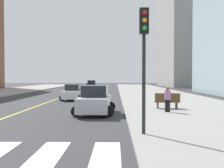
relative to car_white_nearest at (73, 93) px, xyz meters
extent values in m
cube|color=gray|center=(10.18, -3.32, -0.71)|extent=(10.00, 120.00, 0.15)
cube|color=silver|center=(2.48, -19.32, -0.78)|extent=(0.90, 4.00, 0.01)
cube|color=silver|center=(4.28, -19.32, -0.78)|extent=(0.90, 4.00, 0.01)
cube|color=yellow|center=(-2.02, 16.68, -0.78)|extent=(0.16, 80.00, 0.01)
cube|color=gray|center=(27.12, 43.15, 12.93)|extent=(18.00, 24.00, 27.44)
cube|color=silver|center=(0.00, -0.06, -0.17)|extent=(1.78, 3.81, 0.81)
cube|color=#1E2328|center=(0.00, 0.17, 0.56)|extent=(1.48, 1.92, 0.68)
cylinder|color=black|center=(-0.90, -1.21, -0.48)|extent=(0.62, 0.21, 0.61)
cylinder|color=black|center=(0.85, -1.24, -0.48)|extent=(0.62, 0.21, 0.61)
cylinder|color=black|center=(-0.85, 1.13, -0.48)|extent=(0.62, 0.21, 0.61)
cylinder|color=black|center=(0.89, 1.10, -0.48)|extent=(0.62, 0.21, 0.61)
cube|color=black|center=(-0.51, 25.89, -0.11)|extent=(1.89, 4.15, 0.89)
cube|color=#1E2328|center=(-0.51, 26.13, 0.69)|extent=(1.58, 2.08, 0.75)
cylinder|color=black|center=(-1.46, 24.60, -0.45)|extent=(0.67, 0.22, 0.67)
cylinder|color=black|center=(0.45, 24.61, -0.45)|extent=(0.67, 0.22, 0.67)
cylinder|color=black|center=(-1.47, 27.17, -0.45)|extent=(0.67, 0.22, 0.67)
cylinder|color=black|center=(0.44, 27.17, -0.45)|extent=(0.67, 0.22, 0.67)
cube|color=#B7B7BC|center=(3.21, -10.13, -0.10)|extent=(2.02, 4.26, 0.90)
cube|color=#1E2328|center=(3.21, -9.88, 0.71)|extent=(1.66, 2.15, 0.76)
cylinder|color=black|center=(2.20, -11.41, -0.45)|extent=(0.69, 0.24, 0.68)
cylinder|color=black|center=(4.14, -11.46, -0.45)|extent=(0.69, 0.24, 0.68)
cylinder|color=black|center=(2.27, -8.80, -0.45)|extent=(0.69, 0.24, 0.68)
cylinder|color=black|center=(4.21, -8.86, -0.45)|extent=(0.69, 0.24, 0.68)
cylinder|color=black|center=(5.69, -16.53, 1.35)|extent=(0.14, 0.14, 3.97)
cube|color=black|center=(5.69, -16.53, 3.83)|extent=(0.36, 0.28, 1.00)
sphere|color=red|center=(5.69, -16.71, 4.13)|extent=(0.18, 0.18, 0.18)
sphere|color=orange|center=(5.69, -16.71, 3.83)|extent=(0.18, 0.18, 0.18)
sphere|color=green|center=(5.69, -16.71, 3.53)|extent=(0.18, 0.18, 0.18)
cube|color=brown|center=(8.33, -8.29, -0.16)|extent=(1.83, 0.66, 0.08)
cube|color=brown|center=(8.32, -8.53, 0.18)|extent=(1.80, 0.16, 0.60)
cube|color=#2D2D33|center=(7.66, -8.25, -0.42)|extent=(0.13, 0.48, 0.44)
cube|color=#2D2D33|center=(9.01, -8.33, -0.42)|extent=(0.13, 0.48, 0.44)
cylinder|color=black|center=(7.91, -10.16, -0.24)|extent=(0.18, 0.18, 0.81)
cylinder|color=black|center=(8.03, -10.27, -0.24)|extent=(0.18, 0.18, 0.81)
cylinder|color=#99669E|center=(7.97, -10.22, 0.47)|extent=(0.40, 0.40, 0.60)
sphere|color=brown|center=(7.97, -10.22, 0.88)|extent=(0.22, 0.22, 0.22)
camera|label=1|loc=(4.56, -26.33, 1.60)|focal=39.58mm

